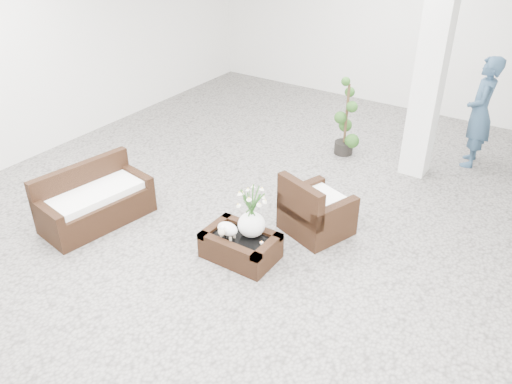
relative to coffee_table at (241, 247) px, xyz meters
The scene contains 10 objects.
ground 0.71m from the coffee_table, 102.53° to the left, with size 11.00×11.00×0.00m, color gray.
column 3.96m from the coffee_table, 73.19° to the left, with size 0.40×0.40×3.50m, color white.
coffee_table is the anchor object (origin of this frame).
sheep_figurine 0.30m from the coffee_table, 140.19° to the right, with size 0.28×0.23×0.21m, color white.
planter_narcissus 0.57m from the coffee_table, 45.00° to the left, with size 0.44×0.44×0.80m, color white, non-canonical shape.
tealight 0.35m from the coffee_table, ahead, with size 0.04×0.04×0.03m, color white.
armchair 1.20m from the coffee_table, 63.61° to the left, with size 0.79×0.76×0.84m, color black.
loveseat 2.18m from the coffee_table, 168.37° to the right, with size 1.49×0.71×0.79m, color black.
topiary 3.49m from the coffee_table, 93.47° to the left, with size 0.36×0.36×1.35m, color #214416, non-canonical shape.
shopper 4.66m from the coffee_table, 67.87° to the left, with size 0.67×0.44×1.83m, color navy.
Camera 1 is at (3.21, -4.94, 4.02)m, focal length 36.35 mm.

